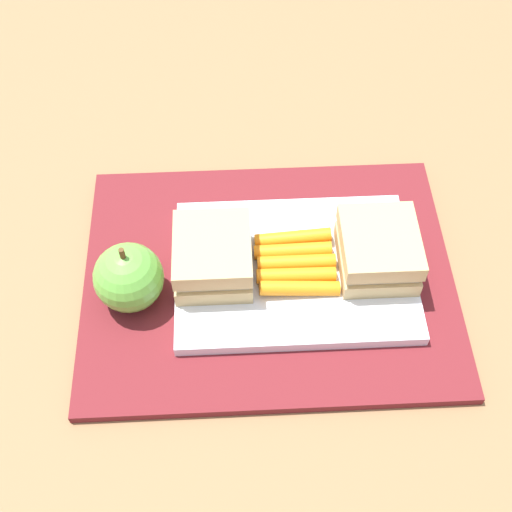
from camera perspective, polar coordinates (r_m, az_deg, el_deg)
ground_plane at (r=0.68m, az=1.06°, el=-2.02°), size 2.40×2.40×0.00m
lunchbag_mat at (r=0.67m, az=1.06°, el=-1.78°), size 0.36×0.28×0.01m
food_tray at (r=0.67m, az=3.22°, el=-1.17°), size 0.23×0.17×0.01m
sandwich_half_left at (r=0.65m, az=10.15°, el=0.50°), size 0.07×0.08×0.04m
sandwich_half_right at (r=0.64m, az=-3.62°, el=-0.04°), size 0.07×0.08×0.04m
carrot_sticks_bundle at (r=0.66m, az=3.31°, el=-0.55°), size 0.08×0.07×0.02m
apple at (r=0.64m, az=-10.56°, el=-1.77°), size 0.07×0.07×0.08m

